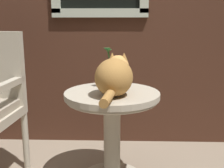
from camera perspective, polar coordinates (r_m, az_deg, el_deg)
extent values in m
cube|color=beige|center=(2.30, -2.48, 14.34)|extent=(0.77, 0.03, 0.07)
cylinder|color=#B2A893|center=(1.81, 0.00, -11.17)|extent=(0.11, 0.11, 0.55)
cylinder|color=#B2A893|center=(1.72, 0.00, -2.20)|extent=(0.59, 0.59, 0.03)
torus|color=#B2A893|center=(1.72, 0.00, -3.09)|extent=(0.57, 0.57, 0.02)
cylinder|color=#B2A893|center=(2.10, -17.27, -11.09)|extent=(0.04, 0.04, 0.42)
cube|color=#B2A893|center=(1.79, -20.99, -0.34)|extent=(0.09, 0.43, 0.04)
ellipsoid|color=#AD7A3D|center=(1.60, 0.38, 1.38)|extent=(0.25, 0.30, 0.22)
sphere|color=#E2A356|center=(1.76, 1.24, 3.68)|extent=(0.14, 0.14, 0.14)
cone|color=#AD7A3D|center=(1.75, 2.49, 5.66)|extent=(0.04, 0.04, 0.05)
cone|color=#AD7A3D|center=(1.76, 0.02, 5.71)|extent=(0.04, 0.04, 0.05)
cylinder|color=#AD7A3D|center=(1.43, -0.81, -2.71)|extent=(0.08, 0.25, 0.05)
cylinder|color=gray|center=(1.82, -0.36, -0.55)|extent=(0.07, 0.07, 0.01)
ellipsoid|color=gray|center=(1.81, -0.36, 1.40)|extent=(0.11, 0.11, 0.11)
cylinder|color=gray|center=(1.80, -0.37, 3.55)|extent=(0.06, 0.06, 0.05)
torus|color=gray|center=(1.80, -0.37, 4.36)|extent=(0.08, 0.08, 0.01)
cylinder|color=#2D662D|center=(1.78, -0.68, 5.72)|extent=(0.02, 0.02, 0.09)
cone|color=#2D662D|center=(1.77, -1.00, 7.09)|extent=(0.04, 0.04, 0.02)
cylinder|color=#2D662D|center=(1.78, -0.56, 5.59)|extent=(0.02, 0.03, 0.08)
cone|color=#2D662D|center=(1.76, -0.75, 6.84)|extent=(0.04, 0.04, 0.02)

